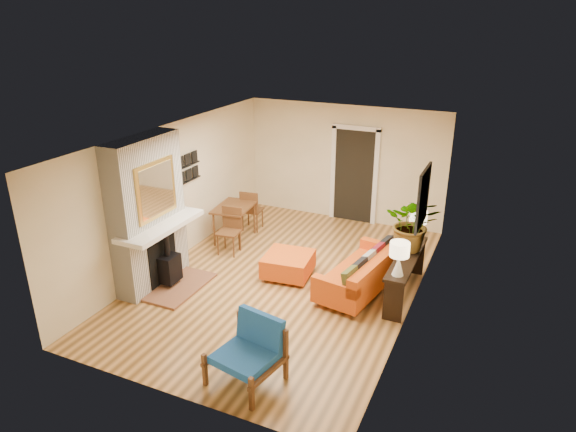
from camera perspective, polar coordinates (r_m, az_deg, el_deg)
name	(u,v)px	position (r m, az deg, el deg)	size (l,w,h in m)	color
room_shell	(362,177)	(10.82, 8.28, 4.32)	(6.50, 6.50, 6.50)	tan
fireplace	(150,217)	(8.90, -15.10, -0.10)	(1.09, 1.68, 2.60)	white
sofa	(364,273)	(8.82, 8.43, -6.30)	(1.12, 2.01, 0.75)	silver
ottoman	(288,264)	(9.23, 0.01, -5.33)	(0.90, 0.90, 0.41)	silver
blue_chair	(251,347)	(6.77, -4.14, -14.33)	(0.95, 0.94, 0.85)	brown
dining_table	(238,213)	(10.57, -5.62, 0.31)	(0.84, 1.71, 0.91)	brown
console_table	(406,264)	(8.69, 13.03, -5.26)	(0.34, 1.85, 0.72)	black
lamp_near	(399,255)	(7.86, 12.25, -4.24)	(0.30, 0.30, 0.54)	white
lamp_far	(418,222)	(9.15, 14.24, -0.62)	(0.30, 0.30, 0.54)	white
houseplant	(413,223)	(8.69, 13.70, -0.78)	(0.86, 0.74, 0.95)	#1E5919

